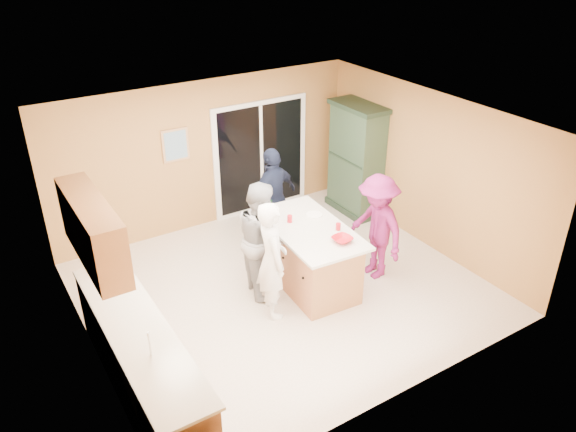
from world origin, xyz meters
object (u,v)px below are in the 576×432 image
green_hutch (356,161)px  woman_white (272,260)px  kitchen_island (309,258)px  woman_navy (273,198)px  woman_grey (261,238)px  woman_magenta (377,227)px

green_hutch → woman_white: size_ratio=1.21×
kitchen_island → green_hutch: (2.08, 1.56, 0.55)m
woman_navy → woman_grey: bearing=34.1°
woman_magenta → green_hutch: bearing=151.7°
woman_white → woman_navy: (0.97, 1.59, 0.01)m
woman_magenta → kitchen_island: bearing=-105.9°
woman_white → woman_magenta: size_ratio=1.03×
woman_white → woman_grey: (0.15, 0.55, 0.01)m
kitchen_island → woman_navy: 1.36m
kitchen_island → woman_white: bearing=-155.9°
kitchen_island → woman_white: 0.95m
woman_grey → woman_navy: 1.32m
woman_grey → woman_navy: woman_grey is taller
green_hutch → woman_grey: green_hutch is taller
woman_magenta → woman_navy: bearing=-150.8°
woman_grey → kitchen_island: bearing=-100.1°
woman_navy → woman_white: bearing=40.9°
woman_grey → woman_white: bearing=175.5°
green_hutch → woman_navy: 1.95m
green_hutch → woman_magenta: size_ratio=1.24×
kitchen_island → woman_navy: bearing=86.7°
green_hutch → woman_white: (-2.89, -1.86, -0.15)m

